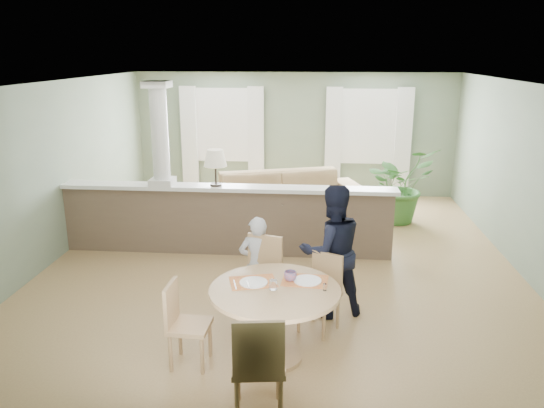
# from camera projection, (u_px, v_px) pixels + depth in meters

# --- Properties ---
(ground) EXTENTS (8.00, 8.00, 0.00)m
(ground) POSITION_uv_depth(u_px,v_px,m) (282.00, 259.00, 8.28)
(ground) COLOR tan
(ground) RESTS_ON ground
(room_shell) EXTENTS (7.02, 8.02, 2.71)m
(room_shell) POSITION_uv_depth(u_px,v_px,m) (283.00, 138.00, 8.38)
(room_shell) COLOR gray
(room_shell) RESTS_ON ground
(pony_wall) EXTENTS (5.32, 0.38, 2.70)m
(pony_wall) POSITION_uv_depth(u_px,v_px,m) (221.00, 211.00, 8.36)
(pony_wall) COLOR brown
(pony_wall) RESTS_ON ground
(sofa) EXTENTS (3.27, 2.06, 0.89)m
(sofa) POSITION_uv_depth(u_px,v_px,m) (284.00, 197.00, 10.13)
(sofa) COLOR #9B7E54
(sofa) RESTS_ON ground
(houseplant) EXTENTS (1.69, 1.64, 1.43)m
(houseplant) POSITION_uv_depth(u_px,v_px,m) (399.00, 185.00, 9.95)
(houseplant) COLOR #346829
(houseplant) RESTS_ON ground
(dining_table) EXTENTS (1.34, 1.34, 0.91)m
(dining_table) POSITION_uv_depth(u_px,v_px,m) (275.00, 303.00, 5.42)
(dining_table) COLOR tan
(dining_table) RESTS_ON ground
(chair_far_boy) EXTENTS (0.57, 0.57, 1.02)m
(chair_far_boy) POSITION_uv_depth(u_px,v_px,m) (261.00, 274.00, 6.32)
(chair_far_boy) COLOR tan
(chair_far_boy) RESTS_ON ground
(chair_far_man) EXTENTS (0.55, 0.55, 0.90)m
(chair_far_man) POSITION_uv_depth(u_px,v_px,m) (322.00, 289.00, 6.09)
(chair_far_man) COLOR tan
(chair_far_man) RESTS_ON ground
(chair_near) EXTENTS (0.51, 0.51, 1.02)m
(chair_near) POSITION_uv_depth(u_px,v_px,m) (258.00, 362.00, 4.53)
(chair_near) COLOR tan
(chair_near) RESTS_ON ground
(chair_side) EXTENTS (0.42, 0.42, 0.89)m
(chair_side) POSITION_uv_depth(u_px,v_px,m) (183.00, 320.00, 5.38)
(chair_side) COLOR tan
(chair_side) RESTS_ON ground
(child_person) EXTENTS (0.49, 0.37, 1.22)m
(child_person) POSITION_uv_depth(u_px,v_px,m) (257.00, 264.00, 6.49)
(child_person) COLOR #ACADB2
(child_person) RESTS_ON ground
(man_person) EXTENTS (0.95, 0.85, 1.64)m
(man_person) POSITION_uv_depth(u_px,v_px,m) (332.00, 251.00, 6.35)
(man_person) COLOR black
(man_person) RESTS_ON ground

